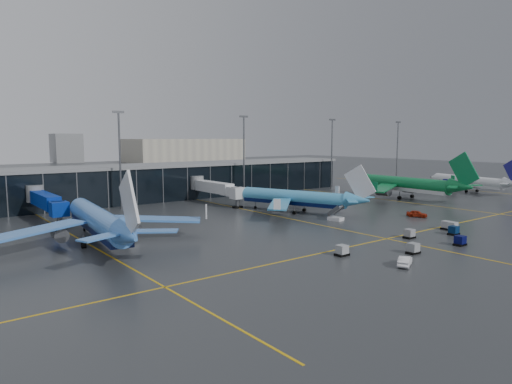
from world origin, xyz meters
TOP-DOWN VIEW (x-y plane):
  - ground at (0.00, 0.00)m, footprint 600.00×600.00m
  - terminal_pier at (0.00, 62.00)m, footprint 142.00×17.00m
  - jet_bridges at (-35.00, 42.99)m, footprint 94.00×27.50m
  - flood_masts at (5.00, 50.00)m, footprint 203.00×0.50m
  - distant_hangars at (49.94, 270.08)m, footprint 260.00×71.00m
  - taxi_lines at (10.00, 10.61)m, footprint 220.00×120.00m
  - airliner_arkefly at (-33.37, 13.75)m, footprint 42.70×47.39m
  - airliner_klm_near at (16.75, 18.09)m, footprint 44.34×47.25m
  - airliner_aer_lingus at (62.14, 18.41)m, footprint 41.95×47.24m
  - airliner_ba at (95.03, 13.96)m, footprint 41.12×44.53m
  - baggage_carts at (15.01, -20.27)m, footprint 35.17×10.60m
  - mobile_airstair at (16.75, 3.74)m, footprint 2.82×3.59m
  - service_van_red at (35.22, -4.97)m, footprint 3.55×5.06m
  - service_van_white at (-3.00, -27.69)m, footprint 4.76×3.46m

SIDE VIEW (x-z plane):
  - ground at x=0.00m, z-range 0.00..0.00m
  - taxi_lines at x=10.00m, z-range 0.00..0.02m
  - service_van_white at x=-3.00m, z-range 0.00..1.50m
  - baggage_carts at x=15.01m, z-range -0.09..1.61m
  - mobile_airstair at x=16.75m, z-range -0.95..2.49m
  - service_van_red at x=35.22m, z-range 0.00..1.60m
  - jet_bridges at x=-35.00m, z-range 0.95..8.15m
  - terminal_pier at x=0.00m, z-range 0.07..10.77m
  - airliner_ba at x=95.03m, z-range 0.00..11.62m
  - airliner_klm_near at x=16.75m, z-range 0.00..11.80m
  - airliner_arkefly at x=-33.37m, z-range 0.00..13.36m
  - airliner_aer_lingus at x=62.14m, z-range 0.00..13.98m
  - distant_hangars at x=49.94m, z-range -2.21..19.79m
  - flood_masts at x=5.00m, z-range 1.06..26.56m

